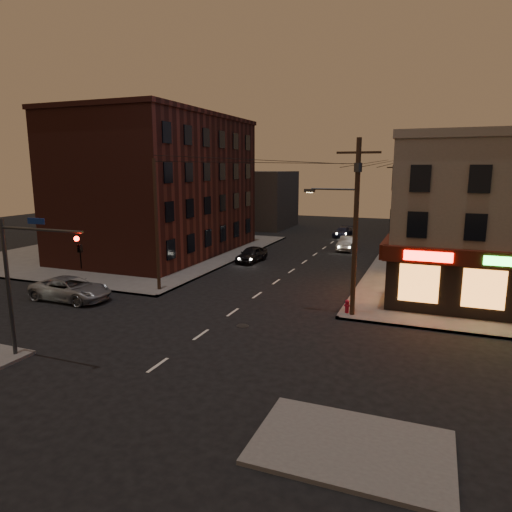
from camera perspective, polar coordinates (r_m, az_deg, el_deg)
The scene contains 15 objects.
ground at distance 24.22m, azimuth -6.89°, elevation -9.75°, with size 120.00×120.00×0.00m, color black.
sidewalk_nw at distance 49.17m, azimuth -14.91°, elevation 0.71°, with size 24.00×28.00×0.15m, color #514F4C.
brick_apartment at distance 46.47m, azimuth -11.80°, elevation 8.44°, with size 12.00×20.00×13.00m, color #4C1F18.
bg_building_ne_a at distance 58.17m, azimuth 24.56°, elevation 5.04°, with size 10.00×12.00×7.00m, color #3F3D3A.
bg_building_nw at distance 66.48m, azimuth 0.37°, elevation 7.09°, with size 9.00×10.00×8.00m, color #3F3D3A.
bg_building_ne_b at distance 72.09m, azimuth 22.42°, elevation 5.77°, with size 8.00×8.00×6.00m, color #3F3D3A.
utility_pole_main at distance 26.16m, azimuth 12.13°, elevation 4.64°, with size 4.20×0.44×10.00m.
utility_pole_far at distance 52.18m, azimuth 17.02°, elevation 6.25°, with size 0.26×0.26×9.00m, color #382619.
utility_pole_west at distance 32.00m, azimuth -12.32°, elevation 3.76°, with size 0.24×0.24×9.00m, color #382619.
traffic_signal at distance 22.23m, azimuth -27.03°, elevation -1.62°, with size 4.49×0.32×6.47m.
suv_cross at distance 32.22m, azimuth -22.14°, elevation -3.82°, with size 2.51×5.44×1.51m, color gray.
sedan_near at distance 41.88m, azimuth -0.55°, elevation 0.22°, with size 1.67×4.16×1.42m, color black.
sedan_mid at distance 48.89m, azimuth 11.34°, elevation 1.56°, with size 1.50×4.29×1.41m, color gray.
sedan_far at distance 58.31m, azimuth 10.76°, elevation 2.98°, with size 1.67×4.11×1.19m, color #1B1F37.
fire_hydrant at distance 27.43m, azimuth 11.31°, elevation -6.11°, with size 0.34×0.34×0.79m.
Camera 1 is at (10.90, -19.87, 8.55)m, focal length 32.00 mm.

